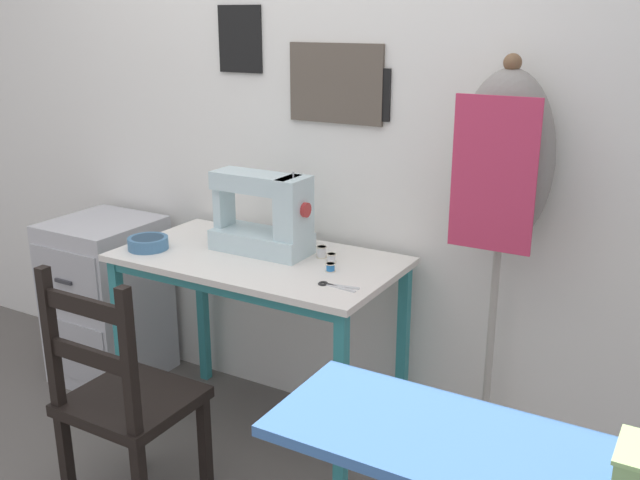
# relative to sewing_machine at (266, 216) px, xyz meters

# --- Properties ---
(ground_plane) EXTENTS (14.00, 14.00, 0.00)m
(ground_plane) POSITION_rel_sewing_machine_xyz_m (-0.00, -0.36, -0.92)
(ground_plane) COLOR #5B5651
(wall_back) EXTENTS (10.00, 0.07, 2.55)m
(wall_back) POSITION_rel_sewing_machine_xyz_m (-0.00, 0.30, 0.35)
(wall_back) COLOR silver
(wall_back) RESTS_ON ground_plane
(sewing_table) EXTENTS (1.09, 0.59, 0.78)m
(sewing_table) POSITION_rel_sewing_machine_xyz_m (-0.00, -0.07, -0.24)
(sewing_table) COLOR silver
(sewing_table) RESTS_ON ground_plane
(sewing_machine) EXTENTS (0.41, 0.18, 0.33)m
(sewing_machine) POSITION_rel_sewing_machine_xyz_m (0.00, 0.00, 0.00)
(sewing_machine) COLOR silver
(sewing_machine) RESTS_ON sewing_table
(fabric_bowl) EXTENTS (0.16, 0.16, 0.05)m
(fabric_bowl) POSITION_rel_sewing_machine_xyz_m (-0.43, -0.20, -0.12)
(fabric_bowl) COLOR teal
(fabric_bowl) RESTS_ON sewing_table
(scissors) EXTENTS (0.15, 0.04, 0.01)m
(scissors) POSITION_rel_sewing_machine_xyz_m (0.40, -0.19, -0.14)
(scissors) COLOR silver
(scissors) RESTS_ON sewing_table
(thread_spool_near_machine) EXTENTS (0.04, 0.04, 0.04)m
(thread_spool_near_machine) POSITION_rel_sewing_machine_xyz_m (0.22, 0.05, -0.12)
(thread_spool_near_machine) COLOR silver
(thread_spool_near_machine) RESTS_ON sewing_table
(thread_spool_mid_table) EXTENTS (0.04, 0.04, 0.03)m
(thread_spool_mid_table) POSITION_rel_sewing_machine_xyz_m (0.27, 0.02, -0.13)
(thread_spool_mid_table) COLOR silver
(thread_spool_mid_table) RESTS_ON sewing_table
(thread_spool_far_edge) EXTENTS (0.04, 0.04, 0.03)m
(thread_spool_far_edge) POSITION_rel_sewing_machine_xyz_m (0.32, -0.07, -0.13)
(thread_spool_far_edge) COLOR #2875C1
(thread_spool_far_edge) RESTS_ON sewing_table
(wooden_chair) EXTENTS (0.40, 0.38, 0.92)m
(wooden_chair) POSITION_rel_sewing_machine_xyz_m (-0.11, -0.69, -0.49)
(wooden_chair) COLOR black
(wooden_chair) RESTS_ON ground_plane
(filing_cabinet) EXTENTS (0.43, 0.47, 0.77)m
(filing_cabinet) POSITION_rel_sewing_machine_xyz_m (-0.92, 0.01, -0.54)
(filing_cabinet) COLOR #B7B7BC
(filing_cabinet) RESTS_ON ground_plane
(dress_form) EXTENTS (0.33, 0.32, 1.55)m
(dress_form) POSITION_rel_sewing_machine_xyz_m (0.86, 0.17, 0.20)
(dress_form) COLOR #846647
(dress_form) RESTS_ON ground_plane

